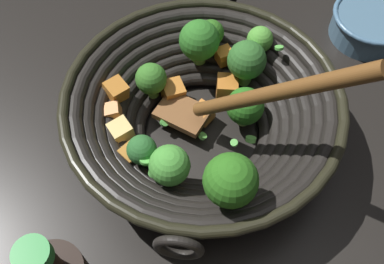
# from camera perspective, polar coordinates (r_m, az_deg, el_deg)

# --- Properties ---
(ground_plane) EXTENTS (4.00, 4.00, 0.00)m
(ground_plane) POSITION_cam_1_polar(r_m,az_deg,el_deg) (0.62, 1.28, -0.52)
(ground_plane) COLOR black
(wok) EXTENTS (0.37, 0.36, 0.25)m
(wok) POSITION_cam_1_polar(r_m,az_deg,el_deg) (0.56, 1.49, 2.90)
(wok) COLOR black
(wok) RESTS_ON ground
(prep_bowl) EXTENTS (0.13, 0.13, 0.05)m
(prep_bowl) POSITION_cam_1_polar(r_m,az_deg,el_deg) (0.78, 22.70, 13.12)
(prep_bowl) COLOR slate
(prep_bowl) RESTS_ON ground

